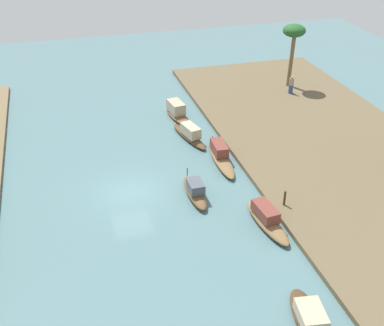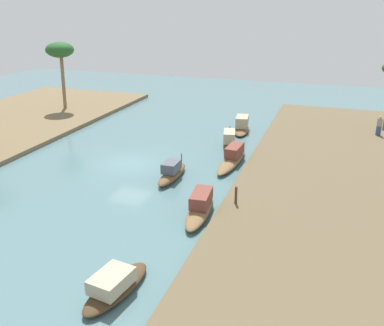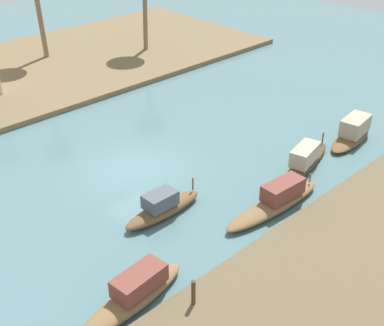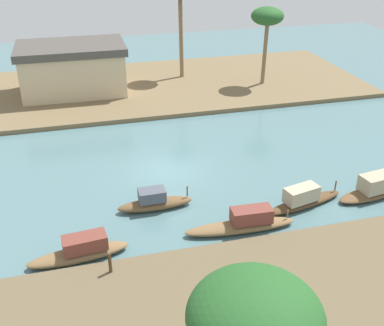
{
  "view_description": "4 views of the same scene",
  "coord_description": "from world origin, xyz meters",
  "px_view_note": "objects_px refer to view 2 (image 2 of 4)",
  "views": [
    {
      "loc": [
        -25.96,
        3.37,
        17.33
      ],
      "look_at": [
        0.69,
        -4.24,
        1.09
      ],
      "focal_mm": 46.54,
      "sensor_mm": 36.0,
      "label": 1
    },
    {
      "loc": [
        -23.72,
        -12.76,
        10.17
      ],
      "look_at": [
        0.15,
        -4.53,
        0.52
      ],
      "focal_mm": 39.07,
      "sensor_mm": 36.0,
      "label": 2
    },
    {
      "loc": [
        -12.81,
        -17.38,
        12.82
      ],
      "look_at": [
        1.63,
        -2.26,
        0.6
      ],
      "focal_mm": 48.97,
      "sensor_mm": 36.0,
      "label": 3
    },
    {
      "loc": [
        -4.93,
        -24.19,
        13.55
      ],
      "look_at": [
        1.24,
        -0.91,
        0.82
      ],
      "focal_mm": 44.57,
      "sensor_mm": 36.0,
      "label": 4
    }
  ],
  "objects_px": {
    "sampan_with_tall_canopy": "(172,172)",
    "mooring_post": "(236,195)",
    "sampan_open_hull": "(242,126)",
    "sampan_upstream_small": "(115,285)",
    "palm_tree_right_short": "(60,51)",
    "person_on_near_bank": "(379,127)",
    "sampan_near_left_bank": "(229,140)",
    "sampan_downstream_large": "(233,158)",
    "sampan_foreground": "(200,206)"
  },
  "relations": [
    {
      "from": "mooring_post",
      "to": "sampan_with_tall_canopy",
      "type": "bearing_deg",
      "value": 59.74
    },
    {
      "from": "sampan_open_hull",
      "to": "sampan_upstream_small",
      "type": "distance_m",
      "value": 22.48
    },
    {
      "from": "sampan_open_hull",
      "to": "sampan_near_left_bank",
      "type": "distance_m",
      "value": 4.07
    },
    {
      "from": "sampan_open_hull",
      "to": "sampan_upstream_small",
      "type": "xyz_separation_m",
      "value": [
        -22.48,
        -0.24,
        -0.11
      ]
    },
    {
      "from": "palm_tree_right_short",
      "to": "sampan_near_left_bank",
      "type": "bearing_deg",
      "value": -106.15
    },
    {
      "from": "mooring_post",
      "to": "palm_tree_right_short",
      "type": "bearing_deg",
      "value": 53.91
    },
    {
      "from": "sampan_with_tall_canopy",
      "to": "palm_tree_right_short",
      "type": "distance_m",
      "value": 21.58
    },
    {
      "from": "person_on_near_bank",
      "to": "palm_tree_right_short",
      "type": "distance_m",
      "value": 29.56
    },
    {
      "from": "sampan_upstream_small",
      "to": "mooring_post",
      "type": "bearing_deg",
      "value": -9.15
    },
    {
      "from": "person_on_near_bank",
      "to": "palm_tree_right_short",
      "type": "xyz_separation_m",
      "value": [
        -0.17,
        29.15,
        4.91
      ]
    },
    {
      "from": "sampan_with_tall_canopy",
      "to": "sampan_near_left_bank",
      "type": "bearing_deg",
      "value": -13.57
    },
    {
      "from": "sampan_downstream_large",
      "to": "mooring_post",
      "type": "relative_size",
      "value": 5.71
    },
    {
      "from": "sampan_upstream_small",
      "to": "palm_tree_right_short",
      "type": "distance_m",
      "value": 30.63
    },
    {
      "from": "sampan_open_hull",
      "to": "sampan_upstream_small",
      "type": "height_order",
      "value": "sampan_open_hull"
    },
    {
      "from": "sampan_open_hull",
      "to": "person_on_near_bank",
      "type": "xyz_separation_m",
      "value": [
        1.4,
        -10.79,
        0.48
      ]
    },
    {
      "from": "sampan_downstream_large",
      "to": "sampan_near_left_bank",
      "type": "xyz_separation_m",
      "value": [
        3.67,
        1.18,
        0.03
      ]
    },
    {
      "from": "sampan_downstream_large",
      "to": "sampan_with_tall_canopy",
      "type": "xyz_separation_m",
      "value": [
        -3.77,
        2.93,
        0.0
      ]
    },
    {
      "from": "sampan_upstream_small",
      "to": "mooring_post",
      "type": "distance_m",
      "value": 8.66
    },
    {
      "from": "person_on_near_bank",
      "to": "mooring_post",
      "type": "relative_size",
      "value": 1.66
    },
    {
      "from": "palm_tree_right_short",
      "to": "sampan_with_tall_canopy",
      "type": "bearing_deg",
      "value": -127.6
    },
    {
      "from": "sampan_downstream_large",
      "to": "palm_tree_right_short",
      "type": "height_order",
      "value": "palm_tree_right_short"
    },
    {
      "from": "sampan_near_left_bank",
      "to": "person_on_near_bank",
      "type": "xyz_separation_m",
      "value": [
        5.47,
        -10.85,
        0.53
      ]
    },
    {
      "from": "sampan_open_hull",
      "to": "person_on_near_bank",
      "type": "bearing_deg",
      "value": -90.76
    },
    {
      "from": "sampan_near_left_bank",
      "to": "mooring_post",
      "type": "distance_m",
      "value": 10.6
    },
    {
      "from": "sampan_open_hull",
      "to": "sampan_near_left_bank",
      "type": "xyz_separation_m",
      "value": [
        -4.07,
        0.06,
        -0.05
      ]
    },
    {
      "from": "sampan_open_hull",
      "to": "sampan_upstream_small",
      "type": "bearing_deg",
      "value": 172.43
    },
    {
      "from": "sampan_open_hull",
      "to": "sampan_with_tall_canopy",
      "type": "relative_size",
      "value": 1.03
    },
    {
      "from": "mooring_post",
      "to": "palm_tree_right_short",
      "type": "xyz_separation_m",
      "value": [
        15.48,
        21.23,
        5.07
      ]
    },
    {
      "from": "sampan_upstream_small",
      "to": "sampan_open_hull",
      "type": "bearing_deg",
      "value": 9.22
    },
    {
      "from": "sampan_foreground",
      "to": "sampan_near_left_bank",
      "type": "height_order",
      "value": "sampan_near_left_bank"
    },
    {
      "from": "sampan_near_left_bank",
      "to": "palm_tree_right_short",
      "type": "bearing_deg",
      "value": 60.92
    },
    {
      "from": "sampan_downstream_large",
      "to": "sampan_with_tall_canopy",
      "type": "relative_size",
      "value": 1.41
    },
    {
      "from": "sampan_downstream_large",
      "to": "sampan_upstream_small",
      "type": "bearing_deg",
      "value": 179.63
    },
    {
      "from": "sampan_upstream_small",
      "to": "sampan_with_tall_canopy",
      "type": "bearing_deg",
      "value": 19.23
    },
    {
      "from": "sampan_downstream_large",
      "to": "sampan_open_hull",
      "type": "xyz_separation_m",
      "value": [
        7.74,
        1.12,
        0.08
      ]
    },
    {
      "from": "sampan_with_tall_canopy",
      "to": "palm_tree_right_short",
      "type": "height_order",
      "value": "palm_tree_right_short"
    },
    {
      "from": "sampan_open_hull",
      "to": "sampan_near_left_bank",
      "type": "height_order",
      "value": "sampan_open_hull"
    },
    {
      "from": "sampan_near_left_bank",
      "to": "mooring_post",
      "type": "height_order",
      "value": "mooring_post"
    },
    {
      "from": "sampan_foreground",
      "to": "sampan_upstream_small",
      "type": "height_order",
      "value": "sampan_foreground"
    },
    {
      "from": "sampan_upstream_small",
      "to": "person_on_near_bank",
      "type": "relative_size",
      "value": 2.35
    },
    {
      "from": "person_on_near_bank",
      "to": "mooring_post",
      "type": "distance_m",
      "value": 17.54
    },
    {
      "from": "sampan_with_tall_canopy",
      "to": "mooring_post",
      "type": "relative_size",
      "value": 4.06
    },
    {
      "from": "sampan_near_left_bank",
      "to": "person_on_near_bank",
      "type": "bearing_deg",
      "value": -76.17
    },
    {
      "from": "sampan_upstream_small",
      "to": "sampan_with_tall_canopy",
      "type": "relative_size",
      "value": 0.96
    },
    {
      "from": "sampan_upstream_small",
      "to": "person_on_near_bank",
      "type": "distance_m",
      "value": 26.12
    },
    {
      "from": "sampan_upstream_small",
      "to": "palm_tree_right_short",
      "type": "bearing_deg",
      "value": 46.73
    },
    {
      "from": "sampan_foreground",
      "to": "person_on_near_bank",
      "type": "relative_size",
      "value": 2.85
    },
    {
      "from": "sampan_open_hull",
      "to": "person_on_near_bank",
      "type": "relative_size",
      "value": 2.51
    },
    {
      "from": "sampan_near_left_bank",
      "to": "person_on_near_bank",
      "type": "relative_size",
      "value": 3.04
    },
    {
      "from": "sampan_downstream_large",
      "to": "sampan_near_left_bank",
      "type": "height_order",
      "value": "sampan_near_left_bank"
    }
  ]
}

